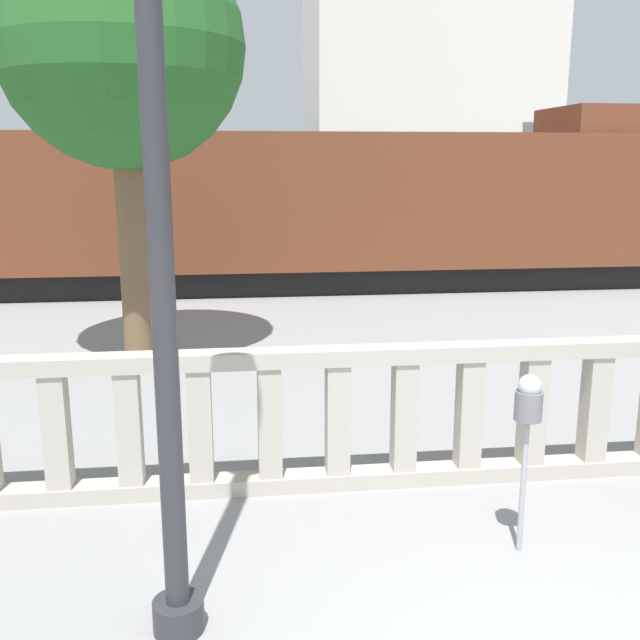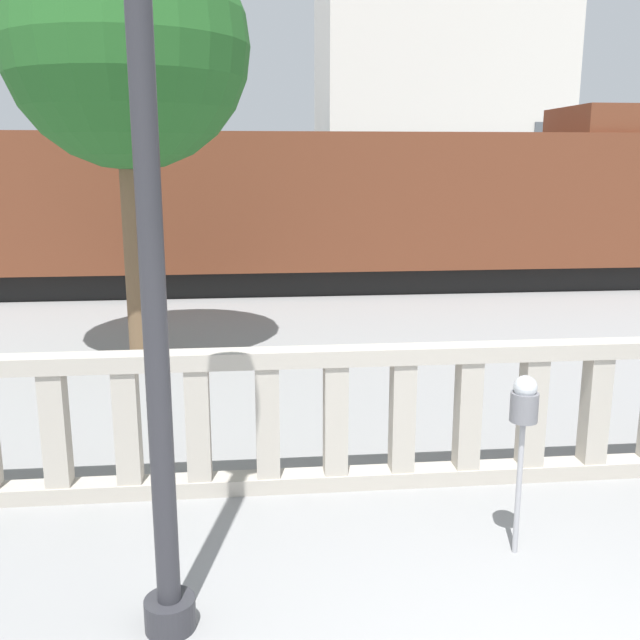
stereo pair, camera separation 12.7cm
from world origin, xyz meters
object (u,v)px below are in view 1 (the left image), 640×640
(train_near, at_px, (153,209))
(tree_left, at_px, (122,48))
(lamppost, at_px, (153,94))
(parking_meter, at_px, (528,409))
(train_far, at_px, (237,181))

(train_near, relative_size, tree_left, 4.12)
(lamppost, bearing_deg, train_near, 96.32)
(lamppost, height_order, tree_left, tree_left)
(parking_meter, relative_size, train_far, 0.05)
(train_near, distance_m, train_far, 14.59)
(lamppost, height_order, train_far, lamppost)
(lamppost, xyz_separation_m, tree_left, (-0.99, 6.16, 1.09))
(lamppost, xyz_separation_m, train_near, (-1.32, 11.89, -1.39))
(train_near, relative_size, train_far, 0.82)
(lamppost, distance_m, parking_meter, 3.25)
(train_far, bearing_deg, train_near, -97.59)
(lamppost, relative_size, train_far, 0.17)
(lamppost, xyz_separation_m, train_far, (0.61, 26.35, -1.22))
(train_far, relative_size, tree_left, 5.03)
(parking_meter, xyz_separation_m, train_near, (-3.76, 11.26, 0.67))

